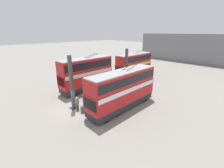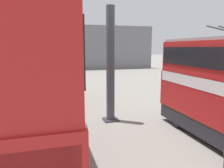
% 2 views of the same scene
% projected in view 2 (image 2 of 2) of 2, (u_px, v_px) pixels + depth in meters
% --- Properties ---
extents(depot_back_wall, '(0.50, 36.00, 8.86)m').
position_uv_depth(depot_back_wall, '(67.00, 48.00, 42.36)').
color(depot_back_wall, slate).
rests_on(depot_back_wall, ground_plane).
extents(support_column_far, '(0.91, 0.91, 6.89)m').
position_uv_depth(support_column_far, '(110.00, 67.00, 13.09)').
color(support_column_far, '#42474C').
rests_on(support_column_far, ground_plane).
extents(bus_right_near, '(9.37, 2.54, 6.03)m').
position_uv_depth(bus_right_near, '(25.00, 92.00, 7.10)').
color(bus_right_near, black).
rests_on(bus_right_near, ground_plane).
extents(bus_right_far, '(9.94, 2.54, 5.47)m').
position_uv_depth(bus_right_far, '(40.00, 67.00, 19.47)').
color(bus_right_far, black).
rests_on(bus_right_far, ground_plane).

